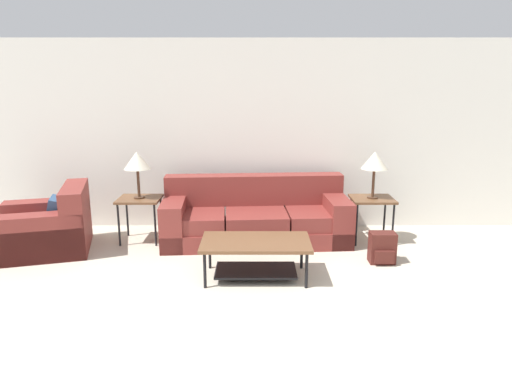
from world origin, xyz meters
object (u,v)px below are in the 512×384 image
object	(u,v)px
coffee_table	(254,250)
backpack	(381,248)
side_table_left	(138,203)
table_lamp_left	(136,161)
side_table_right	(371,203)
couch	(254,218)
armchair	(46,229)
table_lamp_right	(373,161)

from	to	relation	value
coffee_table	backpack	world-z (taller)	coffee_table
side_table_left	backpack	size ratio (longest dim) A/B	1.61
side_table_left	table_lamp_left	size ratio (longest dim) A/B	0.97
side_table_left	side_table_right	bearing A→B (deg)	0.00
couch	backpack	bearing A→B (deg)	-28.37
coffee_table	side_table_left	bearing A→B (deg)	142.29
coffee_table	table_lamp_left	xyz separation A→B (m)	(-1.50, 1.16, 0.75)
armchair	side_table_right	distance (m)	4.07
armchair	side_table_right	bearing A→B (deg)	5.06
side_table_right	backpack	distance (m)	0.82
coffee_table	table_lamp_right	world-z (taller)	table_lamp_right
armchair	side_table_right	xyz separation A→B (m)	(4.05, 0.36, 0.23)
backpack	side_table_left	bearing A→B (deg)	165.82
coffee_table	backpack	size ratio (longest dim) A/B	3.17
side_table_left	side_table_right	xyz separation A→B (m)	(3.00, 0.00, 0.00)
coffee_table	side_table_right	xyz separation A→B (m)	(1.50, 1.16, 0.21)
side_table_left	table_lamp_left	world-z (taller)	table_lamp_left
side_table_left	coffee_table	bearing A→B (deg)	-37.71
table_lamp_left	armchair	bearing A→B (deg)	-161.12
armchair	coffee_table	size ratio (longest dim) A/B	1.08
side_table_left	table_lamp_right	distance (m)	3.05
table_lamp_right	side_table_right	bearing A→B (deg)	-90.00
couch	side_table_left	size ratio (longest dim) A/B	4.20
side_table_right	table_lamp_right	size ratio (longest dim) A/B	0.97
couch	coffee_table	xyz separation A→B (m)	(0.00, -1.20, 0.01)
couch	side_table_left	bearing A→B (deg)	-178.46
armchair	table_lamp_right	world-z (taller)	table_lamp_right
side_table_left	table_lamp_right	bearing A→B (deg)	0.00
couch	table_lamp_right	world-z (taller)	table_lamp_right
side_table_left	table_lamp_left	bearing A→B (deg)	116.57
armchair	table_lamp_left	distance (m)	1.35
side_table_right	table_lamp_right	world-z (taller)	table_lamp_right
couch	armchair	bearing A→B (deg)	-171.09
couch	armchair	distance (m)	2.58
table_lamp_left	backpack	world-z (taller)	table_lamp_left
couch	table_lamp_right	bearing A→B (deg)	-1.53
armchair	side_table_left	xyz separation A→B (m)	(1.05, 0.36, 0.23)
table_lamp_left	table_lamp_right	size ratio (longest dim) A/B	1.00
armchair	coffee_table	world-z (taller)	armchair
table_lamp_left	coffee_table	bearing A→B (deg)	-37.71
armchair	side_table_right	world-z (taller)	armchair
armchair	side_table_right	size ratio (longest dim) A/B	2.14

